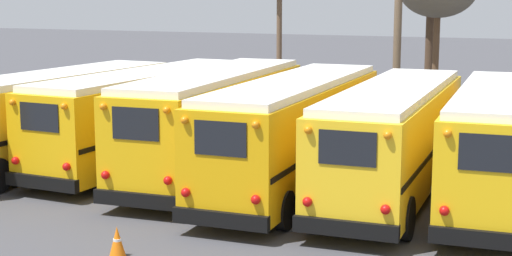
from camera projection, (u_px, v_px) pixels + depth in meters
The scene contains 10 objects.
ground_plane at pixel (264, 176), 24.34m from camera, with size 160.00×160.00×0.00m, color #424247.
school_bus_0 at pixel (55, 114), 25.82m from camera, with size 3.10×10.75×3.02m.
school_bus_1 at pixel (149, 114), 25.89m from camera, with size 2.96×10.83×3.08m.
school_bus_2 at pixel (216, 120), 24.15m from camera, with size 2.92×10.54×3.24m.
school_bus_3 at pixel (295, 130), 22.53m from camera, with size 2.66×10.82×3.17m.
school_bus_4 at pixel (394, 136), 21.73m from camera, with size 2.73×10.73×3.08m.
school_bus_5 at pixel (499, 143), 20.60m from camera, with size 2.89×9.80×3.15m.
utility_pole at pixel (398, 23), 31.98m from camera, with size 1.80×0.32×8.57m.
fence_line at pixel (335, 112), 30.87m from camera, with size 22.13×0.06×1.42m.
traffic_cone at pixel (117, 241), 16.82m from camera, with size 0.36×0.36×0.67m.
Camera 1 is at (8.98, -21.97, 5.60)m, focal length 55.00 mm.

